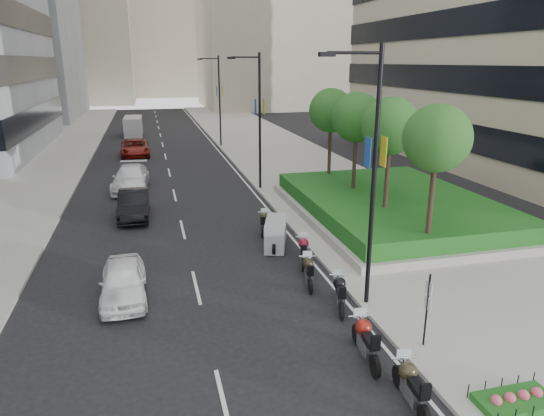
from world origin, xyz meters
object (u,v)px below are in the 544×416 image
object	(u,v)px
parking_sign	(427,306)
car_d	(135,148)
car_b	(134,204)
lamp_post_2	(218,97)
car_a	(123,281)
motorcycle_3	(308,272)
motorcycle_4	(304,251)
motorcycle_0	(411,386)
motorcycle_1	(365,340)
motorcycle_2	(340,293)
lamp_post_1	(257,115)
motorcycle_6	(264,223)
motorcycle_5	(276,234)
delivery_van	(133,127)
lamp_post_0	(370,168)
car_c	(131,178)

from	to	relation	value
parking_sign	car_d	world-z (taller)	parking_sign
car_b	parking_sign	bearing A→B (deg)	-59.87
lamp_post_2	car_a	distance (m)	33.59
car_b	motorcycle_3	bearing A→B (deg)	-56.40
parking_sign	motorcycle_4	distance (m)	7.41
car_d	motorcycle_0	bearing A→B (deg)	-80.61
motorcycle_1	motorcycle_3	world-z (taller)	motorcycle_1
parking_sign	motorcycle_2	world-z (taller)	parking_sign
lamp_post_1	motorcycle_2	distance (m)	17.51
motorcycle_6	motorcycle_5	bearing A→B (deg)	-161.32
parking_sign	motorcycle_4	xyz separation A→B (m)	(-1.53, 7.19, -0.89)
lamp_post_2	motorcycle_2	world-z (taller)	lamp_post_2
motorcycle_5	delivery_van	distance (m)	39.64
car_b	car_d	world-z (taller)	same
motorcycle_4	car_d	world-z (taller)	car_d
lamp_post_1	lamp_post_2	bearing A→B (deg)	90.00
motorcycle_1	motorcycle_5	xyz separation A→B (m)	(-0.28, 9.32, 0.07)
motorcycle_1	motorcycle_2	xyz separation A→B (m)	(0.45, 3.10, -0.05)
motorcycle_5	motorcycle_3	bearing A→B (deg)	-158.40
motorcycle_6	car_b	distance (m)	7.78
motorcycle_2	motorcycle_3	world-z (taller)	motorcycle_2
lamp_post_2	motorcycle_6	distance (m)	26.96
motorcycle_0	motorcycle_4	size ratio (longest dim) A/B	1.07
lamp_post_0	motorcycle_1	distance (m)	5.52
motorcycle_3	motorcycle_6	xyz separation A→B (m)	(-0.30, 6.33, -0.02)
motorcycle_1	motorcycle_3	bearing A→B (deg)	6.61
lamp_post_2	motorcycle_0	distance (m)	40.44
motorcycle_2	car_a	size ratio (longest dim) A/B	0.51
car_c	car_a	bearing A→B (deg)	-84.87
parking_sign	delivery_van	world-z (taller)	parking_sign
delivery_van	motorcycle_2	bearing A→B (deg)	-78.50
motorcycle_0	motorcycle_5	world-z (taller)	motorcycle_5
motorcycle_3	car_d	xyz separation A→B (m)	(-7.00, 29.81, 0.21)
lamp_post_2	car_c	world-z (taller)	lamp_post_2
motorcycle_0	motorcycle_1	size ratio (longest dim) A/B	0.96
motorcycle_3	car_c	bearing A→B (deg)	34.90
lamp_post_2	delivery_van	world-z (taller)	lamp_post_2
lamp_post_1	lamp_post_2	xyz separation A→B (m)	(0.00, 18.00, 0.00)
lamp_post_0	car_d	world-z (taller)	lamp_post_0
lamp_post_0	motorcycle_1	bearing A→B (deg)	-113.19
car_a	car_d	bearing A→B (deg)	89.00
car_d	motorcycle_6	bearing A→B (deg)	-75.77
motorcycle_0	car_a	size ratio (longest dim) A/B	0.54
motorcycle_6	parking_sign	bearing A→B (deg)	-151.65
lamp_post_0	motorcycle_2	xyz separation A→B (m)	(-0.84, 0.10, -4.50)
motorcycle_2	car_d	world-z (taller)	car_d
motorcycle_2	motorcycle_6	world-z (taller)	motorcycle_2
parking_sign	car_b	size ratio (longest dim) A/B	0.54
motorcycle_6	car_b	world-z (taller)	car_b
motorcycle_1	motorcycle_2	distance (m)	3.13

